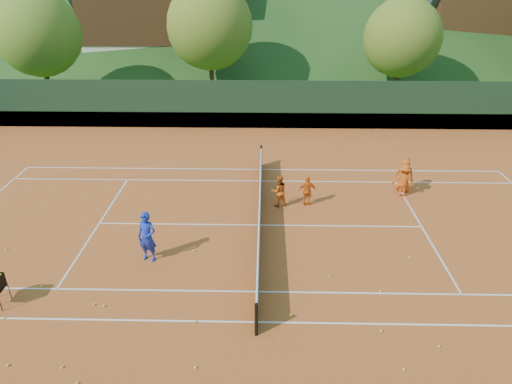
{
  "coord_description": "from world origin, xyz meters",
  "views": [
    {
      "loc": [
        0.2,
        -15.57,
        9.27
      ],
      "look_at": [
        -0.14,
        0.0,
        1.49
      ],
      "focal_mm": 32.0,
      "sensor_mm": 36.0,
      "label": 1
    }
  ],
  "objects_px": {
    "coach": "(147,237)",
    "student_b": "(307,191)",
    "chalet_mid": "(324,12)",
    "student_a": "(279,191)",
    "tennis_net": "(259,214)",
    "student_d": "(404,180)",
    "student_c": "(404,175)",
    "chalet_right": "(480,13)",
    "chalet_left": "(157,8)"
  },
  "relations": [
    {
      "from": "student_b",
      "to": "coach",
      "type": "bearing_deg",
      "value": 31.91
    },
    {
      "from": "coach",
      "to": "student_d",
      "type": "xyz_separation_m",
      "value": [
        10.11,
        5.16,
        -0.17
      ]
    },
    {
      "from": "student_c",
      "to": "student_d",
      "type": "relative_size",
      "value": 1.06
    },
    {
      "from": "coach",
      "to": "chalet_left",
      "type": "height_order",
      "value": "chalet_left"
    },
    {
      "from": "student_b",
      "to": "chalet_right",
      "type": "xyz_separation_m",
      "value": [
        17.99,
        28.25,
        4.57
      ]
    },
    {
      "from": "student_a",
      "to": "chalet_right",
      "type": "bearing_deg",
      "value": -141.3
    },
    {
      "from": "student_b",
      "to": "chalet_left",
      "type": "relative_size",
      "value": 0.1
    },
    {
      "from": "student_c",
      "to": "chalet_left",
      "type": "xyz_separation_m",
      "value": [
        -16.46,
        26.81,
        4.83
      ]
    },
    {
      "from": "student_c",
      "to": "tennis_net",
      "type": "xyz_separation_m",
      "value": [
        -6.46,
        -3.19,
        -0.29
      ]
    },
    {
      "from": "student_a",
      "to": "tennis_net",
      "type": "height_order",
      "value": "student_a"
    },
    {
      "from": "coach",
      "to": "chalet_mid",
      "type": "relative_size",
      "value": 0.15
    },
    {
      "from": "student_d",
      "to": "student_a",
      "type": "bearing_deg",
      "value": 19.91
    },
    {
      "from": "coach",
      "to": "chalet_mid",
      "type": "distance_m",
      "value": 37.94
    },
    {
      "from": "student_d",
      "to": "chalet_right",
      "type": "relative_size",
      "value": 0.13
    },
    {
      "from": "chalet_right",
      "to": "student_c",
      "type": "bearing_deg",
      "value": -116.79
    },
    {
      "from": "tennis_net",
      "to": "chalet_left",
      "type": "height_order",
      "value": "chalet_left"
    },
    {
      "from": "student_b",
      "to": "chalet_left",
      "type": "height_order",
      "value": "chalet_left"
    },
    {
      "from": "coach",
      "to": "student_b",
      "type": "relative_size",
      "value": 1.38
    },
    {
      "from": "student_a",
      "to": "student_d",
      "type": "distance_m",
      "value": 5.62
    },
    {
      "from": "tennis_net",
      "to": "chalet_right",
      "type": "relative_size",
      "value": 1.01
    },
    {
      "from": "student_b",
      "to": "student_d",
      "type": "distance_m",
      "value": 4.42
    },
    {
      "from": "chalet_mid",
      "to": "tennis_net",
      "type": "bearing_deg",
      "value": -100.01
    },
    {
      "from": "student_a",
      "to": "chalet_left",
      "type": "bearing_deg",
      "value": -86.34
    },
    {
      "from": "student_d",
      "to": "chalet_mid",
      "type": "height_order",
      "value": "chalet_mid"
    },
    {
      "from": "coach",
      "to": "chalet_left",
      "type": "distance_m",
      "value": 33.35
    },
    {
      "from": "student_c",
      "to": "chalet_left",
      "type": "bearing_deg",
      "value": -35.94
    },
    {
      "from": "tennis_net",
      "to": "chalet_mid",
      "type": "relative_size",
      "value": 0.95
    },
    {
      "from": "tennis_net",
      "to": "student_c",
      "type": "bearing_deg",
      "value": 26.28
    },
    {
      "from": "coach",
      "to": "student_c",
      "type": "xyz_separation_m",
      "value": [
        10.27,
        5.62,
        -0.13
      ]
    },
    {
      "from": "coach",
      "to": "tennis_net",
      "type": "xyz_separation_m",
      "value": [
        3.8,
        2.43,
        -0.42
      ]
    },
    {
      "from": "student_b",
      "to": "chalet_mid",
      "type": "xyz_separation_m",
      "value": [
        3.99,
        32.25,
        4.3
      ]
    },
    {
      "from": "tennis_net",
      "to": "chalet_right",
      "type": "bearing_deg",
      "value": 56.31
    },
    {
      "from": "chalet_mid",
      "to": "student_d",
      "type": "bearing_deg",
      "value": -89.43
    },
    {
      "from": "coach",
      "to": "chalet_right",
      "type": "xyz_separation_m",
      "value": [
        23.8,
        32.43,
        4.32
      ]
    },
    {
      "from": "student_a",
      "to": "tennis_net",
      "type": "xyz_separation_m",
      "value": [
        -0.8,
        -1.65,
        -0.2
      ]
    },
    {
      "from": "student_d",
      "to": "coach",
      "type": "bearing_deg",
      "value": 35.83
    },
    {
      "from": "coach",
      "to": "chalet_right",
      "type": "distance_m",
      "value": 40.46
    },
    {
      "from": "student_b",
      "to": "student_c",
      "type": "bearing_deg",
      "value": -165.94
    },
    {
      "from": "chalet_right",
      "to": "chalet_left",
      "type": "bearing_deg",
      "value": -180.0
    },
    {
      "from": "coach",
      "to": "tennis_net",
      "type": "bearing_deg",
      "value": 46.88
    },
    {
      "from": "student_b",
      "to": "student_d",
      "type": "xyz_separation_m",
      "value": [
        4.3,
        0.98,
        0.08
      ]
    },
    {
      "from": "student_c",
      "to": "chalet_right",
      "type": "xyz_separation_m",
      "value": [
        13.54,
        26.81,
        4.44
      ]
    },
    {
      "from": "student_a",
      "to": "chalet_left",
      "type": "xyz_separation_m",
      "value": [
        -10.8,
        28.35,
        4.92
      ]
    },
    {
      "from": "coach",
      "to": "tennis_net",
      "type": "height_order",
      "value": "coach"
    },
    {
      "from": "chalet_left",
      "to": "chalet_mid",
      "type": "relative_size",
      "value": 1.09
    },
    {
      "from": "student_d",
      "to": "chalet_left",
      "type": "bearing_deg",
      "value": -50.31
    },
    {
      "from": "student_c",
      "to": "student_d",
      "type": "distance_m",
      "value": 0.49
    },
    {
      "from": "student_b",
      "to": "chalet_mid",
      "type": "bearing_deg",
      "value": -100.9
    },
    {
      "from": "chalet_left",
      "to": "chalet_right",
      "type": "distance_m",
      "value": 30.0
    },
    {
      "from": "tennis_net",
      "to": "coach",
      "type": "bearing_deg",
      "value": -147.44
    }
  ]
}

